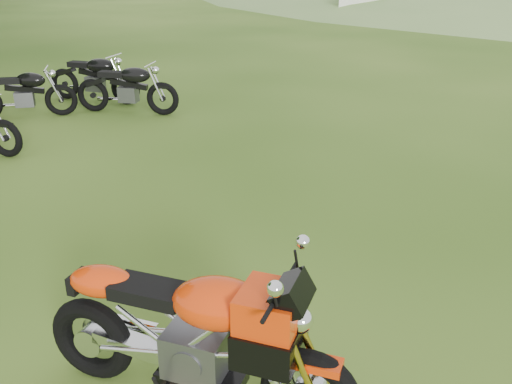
% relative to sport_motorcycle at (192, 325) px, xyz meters
% --- Properties ---
extents(ground, '(120.00, 120.00, 0.00)m').
position_rel_sport_motorcycle_xyz_m(ground, '(0.17, 2.00, -0.62)').
color(ground, '#24460F').
rests_on(ground, ground).
extents(sport_motorcycle, '(2.14, 0.83, 1.25)m').
position_rel_sport_motorcycle_xyz_m(sport_motorcycle, '(0.00, 0.00, 0.00)').
color(sport_motorcycle, red).
rests_on(sport_motorcycle, ground).
extents(vintage_moto_b, '(1.90, 0.44, 1.00)m').
position_rel_sport_motorcycle_xyz_m(vintage_moto_b, '(-3.31, 6.79, -0.13)').
color(vintage_moto_b, black).
rests_on(vintage_moto_b, ground).
extents(vintage_moto_c, '(1.95, 0.67, 1.01)m').
position_rel_sport_motorcycle_xyz_m(vintage_moto_c, '(-4.29, 7.49, -0.12)').
color(vintage_moto_c, black).
rests_on(vintage_moto_c, ground).
extents(vintage_moto_d, '(1.81, 1.08, 0.94)m').
position_rel_sport_motorcycle_xyz_m(vintage_moto_d, '(-5.02, 6.17, -0.15)').
color(vintage_moto_d, black).
rests_on(vintage_moto_d, ground).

